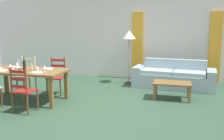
{
  "coord_description": "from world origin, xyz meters",
  "views": [
    {
      "loc": [
        1.83,
        -5.04,
        1.78
      ],
      "look_at": [
        0.39,
        0.53,
        0.75
      ],
      "focal_mm": 39.98,
      "sensor_mm": 36.0,
      "label": 1
    }
  ],
  "objects_px": {
    "dining_chair_far_left": "(27,74)",
    "coffee_cup_secondary": "(13,67)",
    "dining_table": "(26,73)",
    "wine_glass_near_left": "(10,66)",
    "coffee_cup_primary": "(37,69)",
    "wine_glass_near_right": "(44,67)",
    "wine_glass_far_left": "(17,64)",
    "dining_chair_far_right": "(57,76)",
    "wine_bottle": "(24,65)",
    "couch": "(173,77)",
    "dining_chair_near_right": "(23,90)",
    "standing_lamp": "(129,38)",
    "coffee_table": "(172,85)"
  },
  "relations": [
    {
      "from": "coffee_cup_primary",
      "to": "dining_table",
      "type": "bearing_deg",
      "value": 173.42
    },
    {
      "from": "coffee_cup_secondary",
      "to": "coffee_table",
      "type": "bearing_deg",
      "value": 15.44
    },
    {
      "from": "coffee_table",
      "to": "wine_glass_near_left",
      "type": "bearing_deg",
      "value": -162.51
    },
    {
      "from": "couch",
      "to": "standing_lamp",
      "type": "height_order",
      "value": "standing_lamp"
    },
    {
      "from": "coffee_table",
      "to": "dining_chair_far_left",
      "type": "bearing_deg",
      "value": -176.07
    },
    {
      "from": "coffee_cup_primary",
      "to": "coffee_cup_secondary",
      "type": "height_order",
      "value": "same"
    },
    {
      "from": "dining_table",
      "to": "wine_glass_near_right",
      "type": "xyz_separation_m",
      "value": [
        0.57,
        -0.13,
        0.2
      ]
    },
    {
      "from": "dining_chair_far_left",
      "to": "couch",
      "type": "xyz_separation_m",
      "value": [
        3.84,
        1.48,
        -0.19
      ]
    },
    {
      "from": "wine_glass_near_left",
      "to": "wine_glass_far_left",
      "type": "bearing_deg",
      "value": 94.51
    },
    {
      "from": "dining_table",
      "to": "wine_glass_near_left",
      "type": "distance_m",
      "value": 0.39
    },
    {
      "from": "standing_lamp",
      "to": "coffee_cup_secondary",
      "type": "bearing_deg",
      "value": -134.19
    },
    {
      "from": "wine_glass_near_left",
      "to": "dining_table",
      "type": "bearing_deg",
      "value": 24.49
    },
    {
      "from": "dining_chair_near_right",
      "to": "coffee_cup_secondary",
      "type": "xyz_separation_m",
      "value": [
        -0.75,
        0.74,
        0.32
      ]
    },
    {
      "from": "dining_chair_far_right",
      "to": "wine_glass_near_right",
      "type": "xyz_separation_m",
      "value": [
        0.15,
        -0.87,
        0.38
      ]
    },
    {
      "from": "wine_glass_far_left",
      "to": "dining_table",
      "type": "bearing_deg",
      "value": -24.82
    },
    {
      "from": "coffee_cup_secondary",
      "to": "standing_lamp",
      "type": "height_order",
      "value": "standing_lamp"
    },
    {
      "from": "dining_chair_far_right",
      "to": "wine_glass_far_left",
      "type": "xyz_separation_m",
      "value": [
        -0.75,
        -0.59,
        0.38
      ]
    },
    {
      "from": "dining_chair_near_right",
      "to": "wine_glass_near_left",
      "type": "distance_m",
      "value": 1.02
    },
    {
      "from": "coffee_cup_primary",
      "to": "wine_glass_near_right",
      "type": "bearing_deg",
      "value": -21.15
    },
    {
      "from": "dining_table",
      "to": "dining_chair_far_right",
      "type": "relative_size",
      "value": 1.98
    },
    {
      "from": "dining_chair_far_left",
      "to": "coffee_cup_secondary",
      "type": "xyz_separation_m",
      "value": [
        0.13,
        -0.76,
        0.32
      ]
    },
    {
      "from": "dining_chair_near_right",
      "to": "wine_glass_near_right",
      "type": "height_order",
      "value": "dining_chair_near_right"
    },
    {
      "from": "coffee_table",
      "to": "couch",
      "type": "bearing_deg",
      "value": 89.26
    },
    {
      "from": "dining_chair_far_right",
      "to": "wine_bottle",
      "type": "distance_m",
      "value": 0.95
    },
    {
      "from": "wine_bottle",
      "to": "wine_glass_near_left",
      "type": "distance_m",
      "value": 0.31
    },
    {
      "from": "coffee_cup_secondary",
      "to": "coffee_table",
      "type": "xyz_separation_m",
      "value": [
        3.69,
        1.02,
        -0.44
      ]
    },
    {
      "from": "dining_chair_far_left",
      "to": "coffee_cup_secondary",
      "type": "bearing_deg",
      "value": -80.57
    },
    {
      "from": "dining_chair_near_right",
      "to": "wine_glass_near_left",
      "type": "height_order",
      "value": "dining_chair_near_right"
    },
    {
      "from": "wine_glass_near_left",
      "to": "wine_glass_near_right",
      "type": "height_order",
      "value": "same"
    },
    {
      "from": "dining_chair_near_right",
      "to": "wine_bottle",
      "type": "xyz_separation_m",
      "value": [
        -0.44,
        0.74,
        0.39
      ]
    },
    {
      "from": "dining_table",
      "to": "wine_glass_near_right",
      "type": "distance_m",
      "value": 0.62
    },
    {
      "from": "wine_glass_near_left",
      "to": "coffee_cup_primary",
      "type": "xyz_separation_m",
      "value": [
        0.63,
        0.1,
        -0.07
      ]
    },
    {
      "from": "wine_bottle",
      "to": "couch",
      "type": "bearing_deg",
      "value": 33.41
    },
    {
      "from": "dining_chair_near_right",
      "to": "wine_bottle",
      "type": "height_order",
      "value": "wine_bottle"
    },
    {
      "from": "dining_table",
      "to": "wine_glass_near_right",
      "type": "relative_size",
      "value": 11.8
    },
    {
      "from": "couch",
      "to": "wine_glass_near_right",
      "type": "bearing_deg",
      "value": -139.85
    },
    {
      "from": "dining_table",
      "to": "coffee_cup_secondary",
      "type": "distance_m",
      "value": 0.36
    },
    {
      "from": "wine_glass_near_left",
      "to": "wine_glass_far_left",
      "type": "xyz_separation_m",
      "value": [
        -0.02,
        0.29,
        0.0
      ]
    },
    {
      "from": "dining_chair_far_right",
      "to": "wine_glass_near_left",
      "type": "distance_m",
      "value": 1.2
    },
    {
      "from": "dining_chair_near_right",
      "to": "coffee_table",
      "type": "relative_size",
      "value": 1.07
    },
    {
      "from": "dining_table",
      "to": "coffee_cup_primary",
      "type": "relative_size",
      "value": 21.11
    },
    {
      "from": "wine_glass_near_right",
      "to": "wine_glass_far_left",
      "type": "height_order",
      "value": "same"
    },
    {
      "from": "wine_glass_far_left",
      "to": "coffee_table",
      "type": "relative_size",
      "value": 0.18
    },
    {
      "from": "wine_glass_far_left",
      "to": "coffee_cup_primary",
      "type": "relative_size",
      "value": 1.79
    },
    {
      "from": "dining_chair_far_right",
      "to": "standing_lamp",
      "type": "relative_size",
      "value": 0.59
    },
    {
      "from": "coffee_table",
      "to": "wine_bottle",
      "type": "bearing_deg",
      "value": -163.15
    },
    {
      "from": "dining_chair_far_right",
      "to": "wine_glass_near_right",
      "type": "relative_size",
      "value": 5.96
    },
    {
      "from": "wine_glass_near_right",
      "to": "coffee_cup_secondary",
      "type": "height_order",
      "value": "wine_glass_near_right"
    },
    {
      "from": "coffee_cup_primary",
      "to": "standing_lamp",
      "type": "bearing_deg",
      "value": 55.49
    },
    {
      "from": "dining_chair_near_right",
      "to": "standing_lamp",
      "type": "distance_m",
      "value": 3.67
    }
  ]
}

